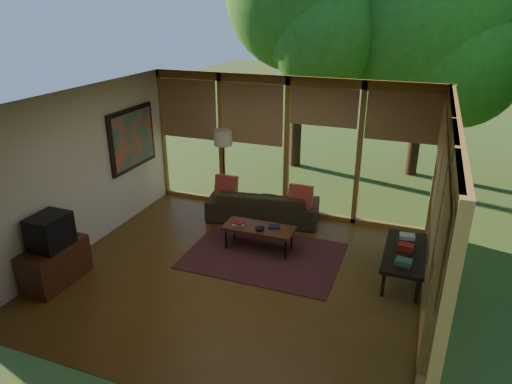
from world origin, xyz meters
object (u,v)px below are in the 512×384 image
at_px(sofa, 263,205).
at_px(media_cabinet, 55,264).
at_px(coffee_table, 259,229).
at_px(side_console, 405,254).
at_px(television, 50,231).
at_px(floor_lamp, 223,142).

xyz_separation_m(sofa, media_cabinet, (-2.17, -3.13, -0.01)).
height_order(coffee_table, side_console, side_console).
relative_size(media_cabinet, coffee_table, 0.83).
distance_m(television, coffee_table, 3.22).
distance_m(sofa, television, 3.84).
distance_m(floor_lamp, coffee_table, 2.11).
height_order(media_cabinet, coffee_table, media_cabinet).
bearing_deg(television, floor_lamp, 69.84).
relative_size(sofa, side_console, 1.51).
relative_size(television, side_console, 0.39).
bearing_deg(media_cabinet, television, 0.00).
bearing_deg(side_console, floor_lamp, 158.68).
xyz_separation_m(sofa, side_console, (2.70, -1.18, 0.10)).
height_order(media_cabinet, television, television).
relative_size(sofa, media_cabinet, 2.12).
bearing_deg(sofa, coffee_table, 96.95).
distance_m(television, floor_lamp, 3.62).
xyz_separation_m(television, coffee_table, (2.49, 2.00, -0.46)).
distance_m(sofa, floor_lamp, 1.45).
distance_m(television, side_console, 5.25).
relative_size(television, floor_lamp, 0.33).
xyz_separation_m(sofa, television, (-2.15, -3.13, 0.54)).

